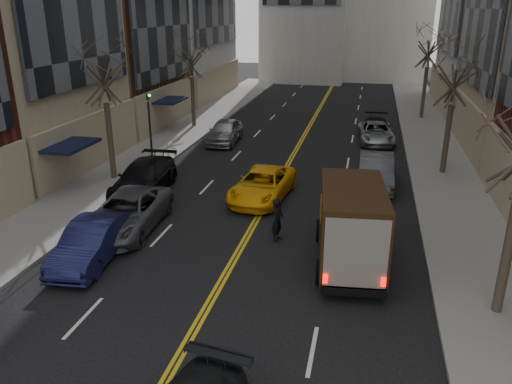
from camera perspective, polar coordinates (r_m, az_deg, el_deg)
sidewalk_left at (r=34.43m, az=-10.74°, el=5.25°), size 4.00×66.00×0.15m
sidewalk_right at (r=31.98m, az=20.45°, el=3.12°), size 4.00×66.00×0.15m
tree_lf_mid at (r=27.03m, az=-17.26°, el=14.69°), size 3.20×3.20×8.91m
tree_lf_far at (r=38.87m, az=-7.47°, el=16.06°), size 3.20×3.20×8.12m
tree_rt_mid at (r=28.86m, az=22.02°, el=13.59°), size 3.20×3.20×8.32m
tree_rt_far at (r=43.67m, az=19.34°, el=16.55°), size 3.20×3.20×9.11m
traffic_signal at (r=28.71m, az=-12.05°, el=7.77°), size 0.29×0.26×4.70m
ups_truck at (r=18.24m, az=10.74°, el=-3.64°), size 2.80×5.91×3.13m
taxi at (r=24.39m, az=0.75°, el=0.84°), size 2.82×5.36×1.44m
pedestrian at (r=19.99m, az=2.47°, el=-3.21°), size 0.54×0.72×1.78m
parked_lf_b at (r=19.43m, az=-18.30°, el=-5.48°), size 2.05×4.73×1.51m
parked_lf_c at (r=21.67m, az=-14.54°, el=-2.30°), size 2.89×5.68×1.54m
parked_lf_d at (r=25.74m, az=-12.69°, el=1.58°), size 2.66×5.65×1.59m
parked_lf_e at (r=34.73m, az=-3.57°, el=6.94°), size 2.13×4.79×1.60m
parked_rt_a at (r=26.86m, az=13.54°, el=2.36°), size 1.80×5.02×1.65m
parked_rt_b at (r=35.70m, az=13.57°, el=6.59°), size 2.73×5.13×1.37m
parked_rt_c at (r=37.25m, az=13.58°, el=7.19°), size 2.06×4.90×1.41m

